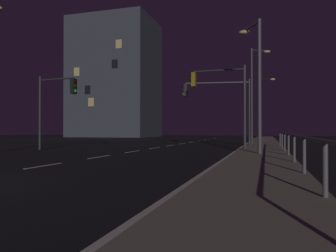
{
  "coord_description": "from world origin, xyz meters",
  "views": [
    {
      "loc": [
        7.62,
        -4.86,
        1.29
      ],
      "look_at": [
        -1.13,
        23.99,
        1.66
      ],
      "focal_mm": 34.77,
      "sensor_mm": 36.0,
      "label": 1
    }
  ],
  "objects_px": {
    "street_lamp_corner": "(263,103)",
    "street_lamp_across_street": "(254,87)",
    "traffic_light_far_center": "(56,98)",
    "traffic_light_near_left": "(218,98)",
    "building_distant": "(115,79)",
    "street_lamp_far_end": "(256,73)",
    "traffic_light_mid_right": "(220,91)"
  },
  "relations": [
    {
      "from": "street_lamp_corner",
      "to": "street_lamp_across_street",
      "type": "bearing_deg",
      "value": -92.7
    },
    {
      "from": "traffic_light_far_center",
      "to": "street_lamp_corner",
      "type": "height_order",
      "value": "street_lamp_corner"
    },
    {
      "from": "traffic_light_near_left",
      "to": "street_lamp_corner",
      "type": "height_order",
      "value": "street_lamp_corner"
    },
    {
      "from": "traffic_light_far_center",
      "to": "street_lamp_across_street",
      "type": "xyz_separation_m",
      "value": [
        12.0,
        9.52,
        1.42
      ]
    },
    {
      "from": "traffic_light_far_center",
      "to": "building_distant",
      "type": "bearing_deg",
      "value": 110.89
    },
    {
      "from": "traffic_light_near_left",
      "to": "street_lamp_across_street",
      "type": "bearing_deg",
      "value": 46.8
    },
    {
      "from": "traffic_light_far_center",
      "to": "building_distant",
      "type": "height_order",
      "value": "building_distant"
    },
    {
      "from": "traffic_light_far_center",
      "to": "street_lamp_far_end",
      "type": "bearing_deg",
      "value": -5.22
    },
    {
      "from": "street_lamp_corner",
      "to": "building_distant",
      "type": "distance_m",
      "value": 33.32
    },
    {
      "from": "street_lamp_across_street",
      "to": "street_lamp_corner",
      "type": "height_order",
      "value": "street_lamp_across_street"
    },
    {
      "from": "street_lamp_across_street",
      "to": "building_distant",
      "type": "relative_size",
      "value": 0.35
    },
    {
      "from": "street_lamp_across_street",
      "to": "street_lamp_corner",
      "type": "relative_size",
      "value": 1.11
    },
    {
      "from": "street_lamp_corner",
      "to": "building_distant",
      "type": "bearing_deg",
      "value": 146.83
    },
    {
      "from": "street_lamp_far_end",
      "to": "street_lamp_corner",
      "type": "xyz_separation_m",
      "value": [
        0.08,
        22.03,
        0.26
      ]
    },
    {
      "from": "traffic_light_mid_right",
      "to": "traffic_light_far_center",
      "type": "bearing_deg",
      "value": -160.31
    },
    {
      "from": "traffic_light_mid_right",
      "to": "traffic_light_far_center",
      "type": "xyz_separation_m",
      "value": [
        -10.03,
        -3.59,
        -0.54
      ]
    },
    {
      "from": "traffic_light_mid_right",
      "to": "traffic_light_near_left",
      "type": "bearing_deg",
      "value": 100.46
    },
    {
      "from": "traffic_light_far_center",
      "to": "traffic_light_near_left",
      "type": "xyz_separation_m",
      "value": [
        9.44,
        6.79,
        0.37
      ]
    },
    {
      "from": "street_lamp_corner",
      "to": "traffic_light_mid_right",
      "type": "bearing_deg",
      "value": -98.24
    },
    {
      "from": "traffic_light_mid_right",
      "to": "traffic_light_far_center",
      "type": "distance_m",
      "value": 10.66
    },
    {
      "from": "building_distant",
      "to": "traffic_light_mid_right",
      "type": "bearing_deg",
      "value": -54.79
    },
    {
      "from": "street_lamp_far_end",
      "to": "traffic_light_far_center",
      "type": "bearing_deg",
      "value": 174.78
    },
    {
      "from": "street_lamp_across_street",
      "to": "street_lamp_corner",
      "type": "bearing_deg",
      "value": 87.3
    },
    {
      "from": "street_lamp_far_end",
      "to": "street_lamp_corner",
      "type": "distance_m",
      "value": 22.03
    },
    {
      "from": "traffic_light_mid_right",
      "to": "street_lamp_far_end",
      "type": "distance_m",
      "value": 5.32
    },
    {
      "from": "traffic_light_far_center",
      "to": "street_lamp_far_end",
      "type": "height_order",
      "value": "street_lamp_far_end"
    },
    {
      "from": "traffic_light_mid_right",
      "to": "building_distant",
      "type": "bearing_deg",
      "value": 125.21
    },
    {
      "from": "traffic_light_far_center",
      "to": "street_lamp_far_end",
      "type": "relative_size",
      "value": 0.73
    },
    {
      "from": "traffic_light_mid_right",
      "to": "traffic_light_near_left",
      "type": "relative_size",
      "value": 1.05
    },
    {
      "from": "traffic_light_near_left",
      "to": "street_lamp_across_street",
      "type": "relative_size",
      "value": 0.65
    },
    {
      "from": "street_lamp_far_end",
      "to": "building_distant",
      "type": "height_order",
      "value": "building_distant"
    },
    {
      "from": "street_lamp_far_end",
      "to": "street_lamp_across_street",
      "type": "bearing_deg",
      "value": 92.45
    }
  ]
}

